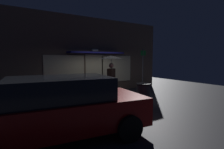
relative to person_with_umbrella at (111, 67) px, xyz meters
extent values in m
plane|color=#26262B|center=(0.08, -0.23, -1.59)|extent=(18.00, 18.00, 0.00)
cube|color=brown|center=(0.08, 2.12, 0.54)|extent=(9.35, 0.30, 4.26)
cube|color=beige|center=(0.08, 1.95, -0.49)|extent=(1.10, 0.04, 2.20)
cube|color=beige|center=(-1.63, 1.95, -0.24)|extent=(2.13, 0.04, 1.60)
cube|color=beige|center=(1.63, 1.95, -0.24)|extent=(2.13, 0.04, 1.60)
cube|color=white|center=(0.08, 1.87, 0.86)|extent=(0.36, 0.16, 0.12)
cube|color=navy|center=(0.08, 1.62, 0.71)|extent=(3.20, 0.70, 0.08)
cylinder|color=black|center=(0.06, -0.08, -1.18)|extent=(0.15, 0.15, 0.83)
cylinder|color=black|center=(-0.06, 0.08, -1.18)|extent=(0.15, 0.15, 0.83)
cube|color=black|center=(0.00, 0.00, -0.43)|extent=(0.52, 0.46, 0.67)
cube|color=silver|center=(-0.07, -0.11, -0.43)|extent=(0.13, 0.09, 0.54)
cube|color=red|center=(-0.07, -0.11, -0.45)|extent=(0.05, 0.05, 0.43)
sphere|color=tan|center=(0.00, 0.00, 0.05)|extent=(0.23, 0.23, 0.23)
cylinder|color=slate|center=(0.00, 0.00, 0.06)|extent=(0.02, 0.02, 0.92)
cone|color=black|center=(0.00, 0.00, 0.44)|extent=(1.08, 1.08, 0.15)
cube|color=maroon|center=(-3.22, -2.73, -0.97)|extent=(4.48, 2.34, 0.71)
cube|color=black|center=(-3.22, -2.73, -0.34)|extent=(2.59, 1.88, 0.54)
cylinder|color=black|center=(-1.66, -2.03, -1.27)|extent=(0.66, 0.30, 0.64)
cylinder|color=black|center=(-1.90, -3.81, -1.27)|extent=(0.66, 0.30, 0.64)
cylinder|color=#595B60|center=(2.89, 0.95, -0.32)|extent=(0.07, 0.07, 2.55)
cube|color=#198C33|center=(2.89, 0.93, 0.71)|extent=(0.40, 0.02, 0.30)
cylinder|color=#9E998E|center=(0.77, 1.01, -1.31)|extent=(0.26, 0.26, 0.57)
cylinder|color=#9E998E|center=(-0.96, 0.79, -1.28)|extent=(0.20, 0.20, 0.62)
cylinder|color=#2D2D33|center=(0.36, -1.84, -1.13)|extent=(0.55, 0.55, 0.92)
cylinder|color=black|center=(0.36, -1.84, -0.64)|extent=(0.57, 0.57, 0.06)
camera|label=1|loc=(-4.39, -6.93, 0.38)|focal=27.69mm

